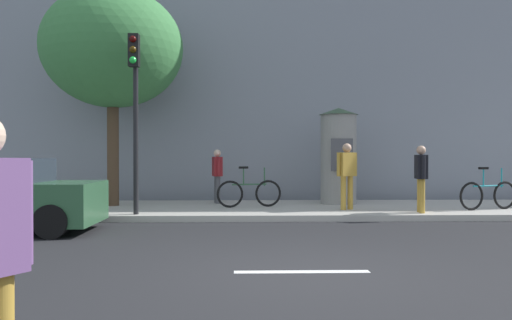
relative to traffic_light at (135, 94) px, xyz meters
name	(u,v)px	position (x,y,z in m)	size (l,w,h in m)	color
ground_plane	(302,272)	(3.30, -5.24, -2.98)	(80.00, 80.00, 0.00)	#232326
sidewalk_curb	(272,210)	(3.30, 1.76, -2.90)	(36.00, 4.00, 0.15)	#B2ADA3
lane_markings	(302,272)	(3.30, -5.24, -2.97)	(25.80, 0.16, 0.01)	silver
building_backdrop	(265,34)	(3.30, 6.76, 2.98)	(36.00, 5.00, 11.92)	gray
traffic_light	(135,94)	(0.00, 0.00, 0.00)	(0.24, 0.45, 4.19)	black
poster_column	(338,155)	(5.26, 2.64, -1.43)	(1.12, 1.12, 2.75)	gray
street_tree	(113,49)	(-1.06, 2.19, 1.49)	(3.84, 3.84, 5.97)	#4C3826
pedestrian_in_red_top	(347,170)	(5.17, 0.99, -1.82)	(0.57, 0.45, 1.69)	#B78C33
pedestrian_near_pole	(217,172)	(1.78, 2.80, -1.91)	(0.33, 0.65, 1.55)	#4C4C51
pedestrian_with_bag	(421,173)	(6.83, 0.27, -1.87)	(0.30, 0.64, 1.62)	#B78C33
bicycle_leaning	(249,193)	(2.69, 1.66, -2.44)	(1.74, 0.46, 1.09)	black
bicycle_upright	(488,194)	(8.77, 0.88, -2.44)	(1.71, 0.57, 1.09)	black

